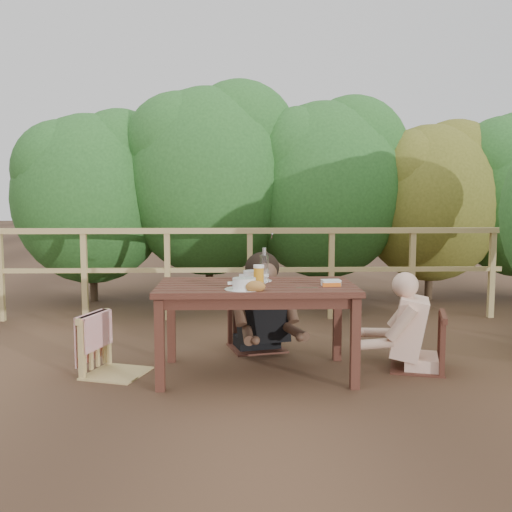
{
  "coord_description": "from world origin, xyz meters",
  "views": [
    {
      "loc": [
        -0.15,
        -4.27,
        1.34
      ],
      "look_at": [
        0.0,
        0.05,
        0.9
      ],
      "focal_mm": 40.42,
      "sensor_mm": 36.0,
      "label": 1
    }
  ],
  "objects_px": {
    "chair_far": "(257,298)",
    "soup_near": "(244,284)",
    "woman": "(257,274)",
    "chair_right": "(419,315)",
    "bread_roll": "(255,287)",
    "beer_glass": "(259,275)",
    "diner_right": "(423,290)",
    "soup_far": "(254,277)",
    "butter_tub": "(331,284)",
    "bottle": "(264,266)",
    "table": "(256,330)",
    "chair_left": "(115,318)"
  },
  "relations": [
    {
      "from": "butter_tub",
      "to": "chair_left",
      "type": "bearing_deg",
      "value": 170.26
    },
    {
      "from": "bread_roll",
      "to": "woman",
      "type": "bearing_deg",
      "value": 87.44
    },
    {
      "from": "beer_glass",
      "to": "soup_near",
      "type": "bearing_deg",
      "value": -114.45
    },
    {
      "from": "woman",
      "to": "bottle",
      "type": "bearing_deg",
      "value": 78.53
    },
    {
      "from": "soup_far",
      "to": "bread_roll",
      "type": "xyz_separation_m",
      "value": [
        -0.0,
        -0.48,
        -0.0
      ]
    },
    {
      "from": "table",
      "to": "chair_right",
      "type": "bearing_deg",
      "value": 4.41
    },
    {
      "from": "chair_far",
      "to": "soup_far",
      "type": "distance_m",
      "value": 0.63
    },
    {
      "from": "soup_far",
      "to": "soup_near",
      "type": "bearing_deg",
      "value": -101.28
    },
    {
      "from": "bread_roll",
      "to": "bottle",
      "type": "xyz_separation_m",
      "value": [
        0.08,
        0.38,
        0.1
      ]
    },
    {
      "from": "woman",
      "to": "soup_near",
      "type": "bearing_deg",
      "value": 68.63
    },
    {
      "from": "chair_right",
      "to": "beer_glass",
      "type": "height_order",
      "value": "chair_right"
    },
    {
      "from": "diner_right",
      "to": "soup_far",
      "type": "xyz_separation_m",
      "value": [
        -1.31,
        0.08,
        0.1
      ]
    },
    {
      "from": "soup_near",
      "to": "bread_roll",
      "type": "bearing_deg",
      "value": -43.22
    },
    {
      "from": "table",
      "to": "soup_far",
      "type": "relative_size",
      "value": 5.29
    },
    {
      "from": "soup_near",
      "to": "soup_far",
      "type": "bearing_deg",
      "value": 78.72
    },
    {
      "from": "chair_far",
      "to": "soup_near",
      "type": "relative_size",
      "value": 3.29
    },
    {
      "from": "table",
      "to": "butter_tub",
      "type": "relative_size",
      "value": 10.73
    },
    {
      "from": "beer_glass",
      "to": "soup_far",
      "type": "bearing_deg",
      "value": 101.09
    },
    {
      "from": "table",
      "to": "chair_far",
      "type": "distance_m",
      "value": 0.75
    },
    {
      "from": "chair_far",
      "to": "soup_near",
      "type": "height_order",
      "value": "chair_far"
    },
    {
      "from": "soup_near",
      "to": "bread_roll",
      "type": "height_order",
      "value": "soup_near"
    },
    {
      "from": "table",
      "to": "bread_roll",
      "type": "relative_size",
      "value": 10.39
    },
    {
      "from": "chair_far",
      "to": "woman",
      "type": "height_order",
      "value": "woman"
    },
    {
      "from": "beer_glass",
      "to": "bread_roll",
      "type": "bearing_deg",
      "value": -96.4
    },
    {
      "from": "soup_far",
      "to": "butter_tub",
      "type": "distance_m",
      "value": 0.63
    },
    {
      "from": "beer_glass",
      "to": "chair_right",
      "type": "bearing_deg",
      "value": 3.78
    },
    {
      "from": "soup_far",
      "to": "chair_right",
      "type": "bearing_deg",
      "value": -3.5
    },
    {
      "from": "chair_right",
      "to": "diner_right",
      "type": "relative_size",
      "value": 0.68
    },
    {
      "from": "butter_tub",
      "to": "soup_far",
      "type": "bearing_deg",
      "value": 148.3
    },
    {
      "from": "beer_glass",
      "to": "bottle",
      "type": "distance_m",
      "value": 0.1
    },
    {
      "from": "chair_far",
      "to": "bottle",
      "type": "distance_m",
      "value": 0.76
    },
    {
      "from": "soup_far",
      "to": "bottle",
      "type": "relative_size",
      "value": 0.99
    },
    {
      "from": "chair_left",
      "to": "woman",
      "type": "relative_size",
      "value": 0.65
    },
    {
      "from": "chair_far",
      "to": "beer_glass",
      "type": "xyz_separation_m",
      "value": [
        -0.01,
        -0.73,
        0.3
      ]
    },
    {
      "from": "chair_left",
      "to": "bottle",
      "type": "relative_size",
      "value": 3.08
    },
    {
      "from": "soup_near",
      "to": "butter_tub",
      "type": "distance_m",
      "value": 0.65
    },
    {
      "from": "woman",
      "to": "bread_roll",
      "type": "xyz_separation_m",
      "value": [
        -0.05,
        -1.07,
        0.06
      ]
    },
    {
      "from": "bread_roll",
      "to": "beer_glass",
      "type": "bearing_deg",
      "value": 83.6
    },
    {
      "from": "chair_left",
      "to": "beer_glass",
      "type": "height_order",
      "value": "chair_left"
    },
    {
      "from": "woman",
      "to": "butter_tub",
      "type": "relative_size",
      "value": 9.71
    },
    {
      "from": "soup_far",
      "to": "woman",
      "type": "bearing_deg",
      "value": 85.78
    },
    {
      "from": "woman",
      "to": "soup_far",
      "type": "height_order",
      "value": "woman"
    },
    {
      "from": "chair_far",
      "to": "soup_near",
      "type": "distance_m",
      "value": 1.02
    },
    {
      "from": "soup_far",
      "to": "table",
      "type": "bearing_deg",
      "value": -86.09
    },
    {
      "from": "bread_roll",
      "to": "beer_glass",
      "type": "relative_size",
      "value": 0.91
    },
    {
      "from": "chair_far",
      "to": "soup_far",
      "type": "height_order",
      "value": "chair_far"
    },
    {
      "from": "diner_right",
      "to": "bread_roll",
      "type": "xyz_separation_m",
      "value": [
        -1.32,
        -0.4,
        0.1
      ]
    },
    {
      "from": "chair_right",
      "to": "soup_near",
      "type": "relative_size",
      "value": 3.06
    },
    {
      "from": "soup_far",
      "to": "butter_tub",
      "type": "height_order",
      "value": "soup_far"
    },
    {
      "from": "bread_roll",
      "to": "bottle",
      "type": "bearing_deg",
      "value": 78.09
    }
  ]
}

